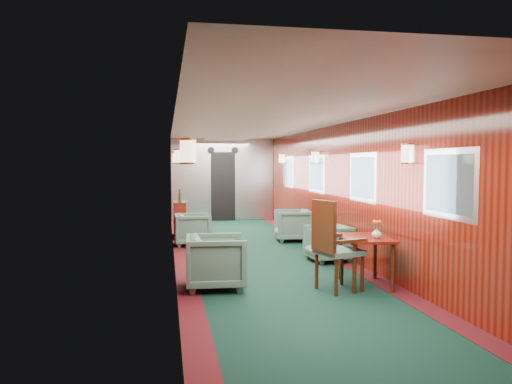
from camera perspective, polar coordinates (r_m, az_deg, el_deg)
room at (r=8.75m, az=0.47°, el=3.02°), size 12.00×12.10×2.40m
bulkhead at (r=14.61m, az=-3.81°, el=1.37°), size 2.98×0.17×2.39m
windows_right at (r=9.38m, az=9.16°, el=1.87°), size 0.02×8.60×0.80m
wall_sconces at (r=9.31m, az=-0.17°, el=3.99°), size 2.97×7.97×0.25m
dining_table at (r=7.01m, az=12.41°, el=-5.89°), size 0.73×0.97×0.68m
side_chair at (r=6.62m, az=8.72°, el=-5.67°), size 0.67×0.69×1.20m
credenza at (r=11.50m, az=-8.74°, el=-3.02°), size 0.29×0.91×1.09m
flower_vase at (r=6.87m, az=13.63°, el=-4.59°), size 0.14×0.14×0.14m
armchair_left_near at (r=6.77m, az=-4.58°, el=-7.94°), size 0.83×0.81×0.72m
armchair_left_far at (r=10.29m, az=-7.23°, el=-4.26°), size 0.74×0.72×0.66m
armchair_right_near at (r=8.66m, az=8.23°, el=-5.81°), size 0.78×0.76×0.62m
armchair_right_far at (r=10.82m, az=4.19°, el=-3.80°), size 0.82×0.80×0.68m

